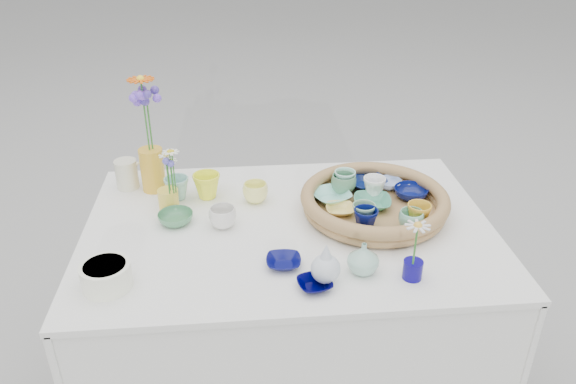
{
  "coord_description": "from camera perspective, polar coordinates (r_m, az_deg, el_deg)",
  "views": [
    {
      "loc": [
        -0.14,
        -1.48,
        1.69
      ],
      "look_at": [
        0.0,
        0.02,
        0.87
      ],
      "focal_mm": 35.0,
      "sensor_mm": 36.0,
      "label": 1
    }
  ],
  "objects": [
    {
      "name": "wicker_tray",
      "position": [
        1.81,
        8.75,
        -1.02
      ],
      "size": [
        0.47,
        0.47,
        0.08
      ],
      "primitive_type": null,
      "color": "olive",
      "rests_on": "display_table"
    },
    {
      "name": "tray_ceramic_0",
      "position": [
        1.94,
        7.84,
        1.02
      ],
      "size": [
        0.17,
        0.17,
        0.03
      ],
      "primitive_type": "imported",
      "rotation": [
        0.0,
        0.0,
        0.39
      ],
      "color": "#0B1C54",
      "rests_on": "wicker_tray"
    },
    {
      "name": "tray_ceramic_1",
      "position": [
        1.9,
        12.38,
        -0.08
      ],
      "size": [
        0.12,
        0.12,
        0.03
      ],
      "primitive_type": "imported",
      "rotation": [
        0.0,
        0.0,
        -0.04
      ],
      "color": "#091256",
      "rests_on": "wicker_tray"
    },
    {
      "name": "tray_ceramic_2",
      "position": [
        1.75,
        13.13,
        -2.22
      ],
      "size": [
        0.07,
        0.07,
        0.07
      ],
      "primitive_type": "imported",
      "rotation": [
        0.0,
        0.0,
        0.01
      ],
      "color": "gold",
      "rests_on": "wicker_tray"
    },
    {
      "name": "tray_ceramic_3",
      "position": [
        1.82,
        8.56,
        -1.05
      ],
      "size": [
        0.14,
        0.14,
        0.03
      ],
      "primitive_type": "imported",
      "rotation": [
        0.0,
        0.0,
        -0.14
      ],
      "color": "#3F906F",
      "rests_on": "wicker_tray"
    },
    {
      "name": "tray_ceramic_4",
      "position": [
        1.72,
        7.69,
        -2.24
      ],
      "size": [
        0.08,
        0.08,
        0.07
      ],
      "primitive_type": "imported",
      "rotation": [
        0.0,
        0.0,
        0.17
      ],
      "color": "#7BB389",
      "rests_on": "wicker_tray"
    },
    {
      "name": "tray_ceramic_5",
      "position": [
        1.84,
        4.42,
        -0.44
      ],
      "size": [
        0.16,
        0.16,
        0.03
      ],
      "primitive_type": "imported",
      "rotation": [
        0.0,
        0.0,
        0.35
      ],
      "color": "#8BDFCF",
      "rests_on": "wicker_tray"
    },
    {
      "name": "tray_ceramic_6",
      "position": [
        1.91,
        5.78,
        1.19
      ],
      "size": [
        0.1,
        0.1,
        0.07
      ],
      "primitive_type": "imported",
      "rotation": [
        0.0,
        0.0,
        0.41
      ],
      "color": "#B1F5E0",
      "rests_on": "wicker_tray"
    },
    {
      "name": "tray_ceramic_7",
      "position": [
        1.87,
        8.74,
        0.48
      ],
      "size": [
        0.1,
        0.1,
        0.07
      ],
      "primitive_type": "imported",
      "rotation": [
        0.0,
        0.0,
        -0.38
      ],
      "color": "white",
      "rests_on": "wicker_tray"
    },
    {
      "name": "tray_ceramic_8",
      "position": [
        1.95,
        10.23,
        0.83
      ],
      "size": [
        0.11,
        0.11,
        0.03
      ],
      "primitive_type": "imported",
      "rotation": [
        0.0,
        0.0,
        0.33
      ],
      "color": "#A1BCED",
      "rests_on": "wicker_tray"
    },
    {
      "name": "tray_ceramic_9",
      "position": [
        1.69,
        7.88,
        -2.8
      ],
      "size": [
        0.08,
        0.08,
        0.07
      ],
      "primitive_type": "imported",
      "rotation": [
        0.0,
        0.0,
        0.03
      ],
      "color": "#040C47",
      "rests_on": "wicker_tray"
    },
    {
      "name": "tray_ceramic_10",
      "position": [
        1.78,
        5.31,
        -1.8
      ],
      "size": [
        0.1,
        0.1,
        0.02
      ],
      "primitive_type": "imported",
      "rotation": [
        0.0,
        0.0,
        -0.08
      ],
      "color": "#F0CF68",
      "rests_on": "wicker_tray"
    },
    {
      "name": "tray_ceramic_11",
      "position": [
        1.72,
        12.39,
        -2.79
      ],
      "size": [
        0.09,
        0.09,
        0.06
      ],
      "primitive_type": "imported",
      "rotation": [
        0.0,
        0.0,
        -0.31
      ],
      "color": "#81CFB3",
      "rests_on": "wicker_tray"
    },
    {
      "name": "tray_ceramic_12",
      "position": [
        1.89,
        5.67,
        0.83
      ],
      "size": [
        0.11,
        0.11,
        0.07
      ],
      "primitive_type": "imported",
      "rotation": [
        0.0,
        0.0,
        0.32
      ],
      "color": "#548662",
      "rests_on": "wicker_tray"
    },
    {
      "name": "loose_ceramic_0",
      "position": [
        1.9,
        -8.25,
        0.63
      ],
      "size": [
        0.12,
        0.12,
        0.09
      ],
      "primitive_type": "imported",
      "rotation": [
        0.0,
        0.0,
        -0.34
      ],
      "color": "#F8FF2D",
      "rests_on": "display_table"
    },
    {
      "name": "loose_ceramic_1",
      "position": [
        1.86,
        -3.33,
        -0.04
      ],
      "size": [
        0.09,
        0.09,
        0.07
      ],
      "primitive_type": "imported",
      "rotation": [
        0.0,
        0.0,
        0.01
      ],
      "color": "#FFFD85",
      "rests_on": "display_table"
    },
    {
      "name": "loose_ceramic_2",
      "position": [
        1.78,
        -11.34,
        -2.62
      ],
      "size": [
        0.14,
        0.14,
        0.03
      ],
      "primitive_type": "imported",
      "rotation": [
        0.0,
        0.0,
        0.31
      ],
      "color": "#458357",
      "rests_on": "display_table"
    },
    {
      "name": "loose_ceramic_3",
      "position": [
        1.73,
        -6.65,
        -2.57
      ],
      "size": [
        0.08,
        0.08,
        0.07
      ],
      "primitive_type": "imported",
      "rotation": [
        0.0,
        0.0,
        -0.01
      ],
      "color": "silver",
      "rests_on": "display_table"
    },
    {
      "name": "loose_ceramic_4",
      "position": [
        1.56,
        -0.45,
        -7.14
      ],
      "size": [
        0.1,
        0.1,
        0.02
      ],
      "primitive_type": "imported",
      "rotation": [
        0.0,
        0.0,
        -0.07
      ],
      "color": "#06084A",
      "rests_on": "display_table"
    },
    {
      "name": "loose_ceramic_5",
      "position": [
        1.91,
        -11.22,
        0.38
      ],
      "size": [
        0.1,
        0.1,
        0.08
      ],
      "primitive_type": "imported",
      "rotation": [
        0.0,
        0.0,
        0.26
      ],
      "color": "#8AC5B7",
      "rests_on": "display_table"
    },
    {
      "name": "loose_ceramic_6",
      "position": [
        1.49,
        2.74,
        -9.35
      ],
      "size": [
        0.11,
        0.11,
        0.02
      ],
      "primitive_type": "imported",
      "rotation": [
        0.0,
        0.0,
        0.21
      ],
      "color": "#000032",
      "rests_on": "display_table"
    },
    {
      "name": "fluted_bowl",
      "position": [
        1.55,
        -17.98,
        -8.09
      ],
      "size": [
        0.17,
        0.17,
        0.07
      ],
      "primitive_type": null,
      "rotation": [
        0.0,
        0.0,
        -0.31
      ],
      "color": "white",
      "rests_on": "display_table"
    },
    {
      "name": "bud_vase_paleblue",
      "position": [
        1.48,
        3.87,
        -7.14
      ],
      "size": [
        0.1,
        0.1,
        0.12
      ],
      "primitive_type": null,
      "rotation": [
        0.0,
        0.0,
        0.27
      ],
      "color": "silver",
      "rests_on": "display_table"
    },
    {
      "name": "bud_vase_seafoam",
      "position": [
        1.53,
        7.66,
        -6.67
      ],
      "size": [
        0.11,
        0.11,
        0.09
      ],
      "primitive_type": "imported",
      "rotation": [
        0.0,
        0.0,
        0.35
      ],
      "color": "#91C0AC",
      "rests_on": "display_table"
    },
    {
      "name": "bud_vase_cobalt",
      "position": [
        1.55,
        12.55,
        -7.7
      ],
      "size": [
        0.07,
        0.07,
        0.05
      ],
      "primitive_type": "cylinder",
      "rotation": [
        0.0,
        0.0,
        -0.36
      ],
      "color": "#0C046A",
      "rests_on": "display_table"
    },
    {
      "name": "single_daisy",
      "position": [
        1.49,
        12.81,
        -5.3
      ],
      "size": [
        0.09,
        0.09,
        0.14
      ],
      "primitive_type": null,
      "rotation": [
        0.0,
        0.0,
        0.24
      ],
      "color": "silver",
      "rests_on": "bud_vase_cobalt"
    },
    {
      "name": "tall_vase_yellow",
      "position": [
        1.97,
        -13.6,
        2.22
      ],
      "size": [
        0.09,
        0.09,
        0.15
      ],
      "primitive_type": "cylinder",
      "rotation": [
        0.0,
        0.0,
        -0.09
      ],
      "color": "gold",
      "rests_on": "display_table"
    },
    {
      "name": "gerbera",
      "position": [
        1.89,
        -14.31,
        7.51
      ],
      "size": [
        0.11,
        0.11,
        0.26
      ],
      "primitive_type": null,
      "rotation": [
        0.0,
        0.0,
        -0.16
      ],
      "color": "#DE580D",
      "rests_on": "tall_vase_yellow"
    },
    {
      "name": "hydrangea",
      "position": [
        1.91,
        -13.89,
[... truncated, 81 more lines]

